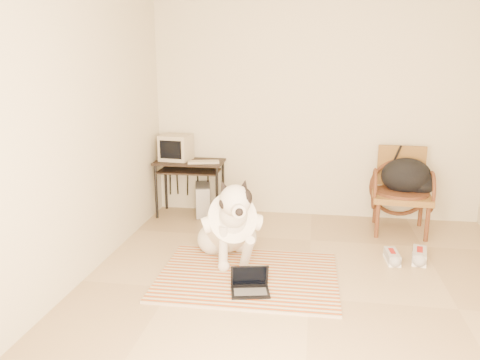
% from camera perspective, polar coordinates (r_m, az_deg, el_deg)
% --- Properties ---
extents(floor, '(4.50, 4.50, 0.00)m').
position_cam_1_polar(floor, '(4.02, 8.35, -14.05)').
color(floor, tan).
rests_on(floor, ground).
extents(wall_back, '(4.50, 0.00, 4.50)m').
position_cam_1_polar(wall_back, '(5.83, 9.20, 8.60)').
color(wall_back, beige).
rests_on(wall_back, floor).
extents(wall_front, '(4.50, 0.00, 4.50)m').
position_cam_1_polar(wall_front, '(1.41, 8.73, -8.36)').
color(wall_front, beige).
rests_on(wall_front, floor).
extents(wall_left, '(0.00, 4.50, 4.50)m').
position_cam_1_polar(wall_left, '(4.11, -20.14, 5.72)').
color(wall_left, beige).
rests_on(wall_left, floor).
extents(rug, '(1.62, 1.25, 0.02)m').
position_cam_1_polar(rug, '(4.33, 0.97, -11.62)').
color(rug, '#B2410F').
rests_on(rug, floor).
extents(dog, '(0.71, 1.14, 0.91)m').
position_cam_1_polar(dog, '(4.55, -1.21, -5.52)').
color(dog, silver).
rests_on(dog, rug).
extents(laptop, '(0.36, 0.29, 0.22)m').
position_cam_1_polar(laptop, '(4.02, 1.22, -12.71)').
color(laptop, black).
rests_on(laptop, rug).
extents(computer_desk, '(0.85, 0.47, 0.70)m').
position_cam_1_polar(computer_desk, '(5.87, -6.17, 1.37)').
color(computer_desk, black).
rests_on(computer_desk, floor).
extents(crt_monitor, '(0.39, 0.38, 0.32)m').
position_cam_1_polar(crt_monitor, '(5.92, -7.81, 3.95)').
color(crt_monitor, tan).
rests_on(crt_monitor, computer_desk).
extents(desk_keyboard, '(0.40, 0.22, 0.02)m').
position_cam_1_polar(desk_keyboard, '(5.72, -4.47, 2.20)').
color(desk_keyboard, tan).
rests_on(desk_keyboard, computer_desk).
extents(pc_tower, '(0.27, 0.45, 0.40)m').
position_cam_1_polar(pc_tower, '(5.97, -4.54, -2.41)').
color(pc_tower, '#4A4B4D').
rests_on(pc_tower, floor).
extents(rattan_chair, '(0.67, 0.65, 0.95)m').
position_cam_1_polar(rattan_chair, '(5.65, 19.06, -1.16)').
color(rattan_chair, brown).
rests_on(rattan_chair, floor).
extents(backpack, '(0.60, 0.46, 0.41)m').
position_cam_1_polar(backpack, '(5.64, 19.86, 0.31)').
color(backpack, black).
rests_on(backpack, rattan_chair).
extents(sneaker_left, '(0.13, 0.30, 0.10)m').
position_cam_1_polar(sneaker_left, '(4.86, 18.04, -8.91)').
color(sneaker_left, white).
rests_on(sneaker_left, floor).
extents(sneaker_right, '(0.19, 0.35, 0.11)m').
position_cam_1_polar(sneaker_right, '(4.96, 21.02, -8.64)').
color(sneaker_right, white).
rests_on(sneaker_right, floor).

